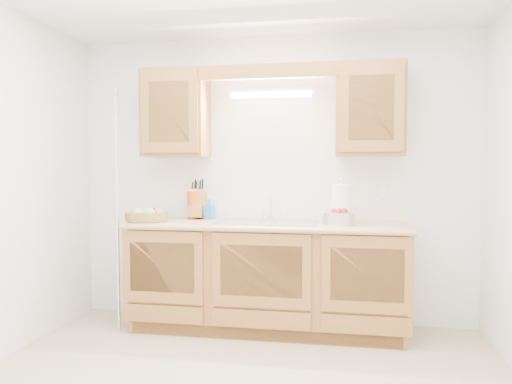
% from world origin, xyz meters
% --- Properties ---
extents(room, '(3.52, 3.50, 2.50)m').
position_xyz_m(room, '(0.00, 0.00, 1.25)').
color(room, '#C6B18F').
rests_on(room, ground).
extents(base_cabinets, '(2.20, 0.60, 0.86)m').
position_xyz_m(base_cabinets, '(0.00, 1.20, 0.44)').
color(base_cabinets, '#A96B31').
rests_on(base_cabinets, ground).
extents(countertop, '(2.30, 0.63, 0.04)m').
position_xyz_m(countertop, '(0.00, 1.19, 0.88)').
color(countertop, tan).
rests_on(countertop, base_cabinets).
extents(upper_cabinet_left, '(0.55, 0.33, 0.75)m').
position_xyz_m(upper_cabinet_left, '(-0.83, 1.33, 1.83)').
color(upper_cabinet_left, '#A96B31').
rests_on(upper_cabinet_left, room).
extents(upper_cabinet_right, '(0.55, 0.33, 0.75)m').
position_xyz_m(upper_cabinet_right, '(0.83, 1.33, 1.83)').
color(upper_cabinet_right, '#A96B31').
rests_on(upper_cabinet_right, room).
extents(valance, '(2.20, 0.05, 0.12)m').
position_xyz_m(valance, '(0.00, 1.19, 2.14)').
color(valance, '#A96B31').
rests_on(valance, room).
extents(fluorescent_fixture, '(0.76, 0.08, 0.08)m').
position_xyz_m(fluorescent_fixture, '(0.00, 1.42, 2.00)').
color(fluorescent_fixture, white).
rests_on(fluorescent_fixture, room).
extents(sink, '(0.84, 0.46, 0.36)m').
position_xyz_m(sink, '(0.00, 1.21, 0.83)').
color(sink, '#9E9EA3').
rests_on(sink, countertop).
extents(wire_shelf_pole, '(0.03, 0.03, 2.00)m').
position_xyz_m(wire_shelf_pole, '(-1.20, 0.94, 1.00)').
color(wire_shelf_pole, silver).
rests_on(wire_shelf_pole, ground).
extents(outlet_plate, '(0.08, 0.01, 0.12)m').
position_xyz_m(outlet_plate, '(0.95, 1.49, 1.15)').
color(outlet_plate, white).
rests_on(outlet_plate, room).
extents(fruit_basket, '(0.42, 0.42, 0.11)m').
position_xyz_m(fruit_basket, '(-1.03, 1.13, 0.95)').
color(fruit_basket, '#A27A41').
rests_on(fruit_basket, countertop).
extents(knife_block, '(0.13, 0.21, 0.37)m').
position_xyz_m(knife_block, '(-0.66, 1.40, 1.03)').
color(knife_block, '#A96B31').
rests_on(knife_block, countertop).
extents(orange_canister, '(0.10, 0.10, 0.26)m').
position_xyz_m(orange_canister, '(-0.70, 1.36, 1.03)').
color(orange_canister, '#CD400B').
rests_on(orange_canister, countertop).
extents(soap_bottle, '(0.09, 0.09, 0.18)m').
position_xyz_m(soap_bottle, '(-0.54, 1.37, 0.99)').
color(soap_bottle, '#246FB5').
rests_on(soap_bottle, countertop).
extents(sponge, '(0.11, 0.09, 0.02)m').
position_xyz_m(sponge, '(0.54, 1.44, 0.91)').
color(sponge, '#CC333F').
rests_on(sponge, countertop).
extents(paper_towel, '(0.18, 0.18, 0.38)m').
position_xyz_m(paper_towel, '(0.60, 1.20, 1.06)').
color(paper_towel, silver).
rests_on(paper_towel, countertop).
extents(apple_bowl, '(0.34, 0.34, 0.14)m').
position_xyz_m(apple_bowl, '(0.59, 1.16, 0.96)').
color(apple_bowl, silver).
rests_on(apple_bowl, countertop).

